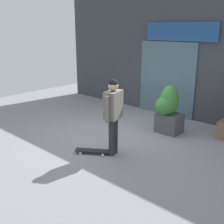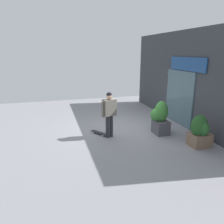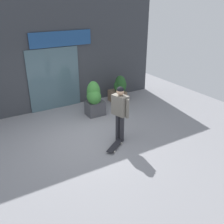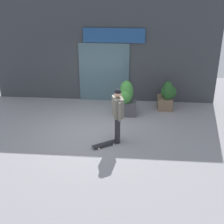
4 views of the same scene
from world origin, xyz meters
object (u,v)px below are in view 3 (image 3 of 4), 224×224
Objects in this scene: skateboarder at (120,108)px; planter_box_right at (119,89)px; planter_box_left at (94,99)px; skateboard at (115,146)px.

planter_box_right is at bearing -137.80° from skateboarder.
planter_box_right is (1.46, 0.65, -0.09)m from planter_box_left.
planter_box_left reaches higher than planter_box_right.
skateboarder is 1.06m from skateboard.
skateboard is 3.53m from planter_box_right.
skateboarder is 1.32× the size of planter_box_left.
planter_box_left reaches higher than skateboard.
skateboard is 0.67× the size of planter_box_right.
planter_box_right is at bearing 24.08° from planter_box_left.
planter_box_right is (1.63, 2.59, -0.48)m from skateboarder.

